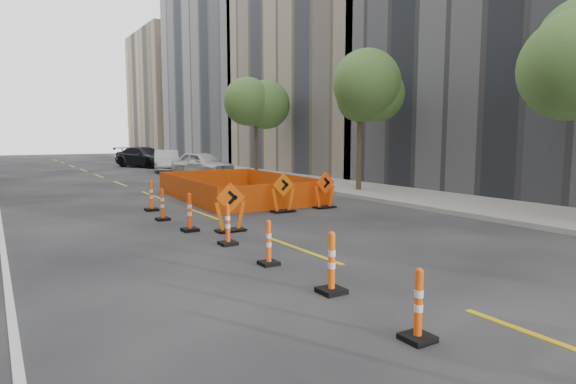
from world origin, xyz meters
TOP-DOWN VIEW (x-y plane):
  - ground_plane at (0.00, 0.00)m, footprint 140.00×140.00m
  - sidewalk_right at (9.00, 12.00)m, footprint 4.00×90.00m
  - bld_right_c at (17.00, 23.80)m, footprint 12.00×16.00m
  - bld_right_d at (17.00, 40.20)m, footprint 12.00×18.00m
  - bld_right_e at (17.00, 58.60)m, footprint 12.00×14.00m
  - tree_r_b at (8.40, 12.00)m, footprint 2.80×2.80m
  - tree_r_c at (8.40, 22.00)m, footprint 2.80×2.80m
  - channelizer_2 at (-1.43, -0.86)m, footprint 0.38×0.38m
  - channelizer_3 at (-1.24, 1.22)m, footprint 0.41×0.41m
  - channelizer_4 at (-1.26, 3.29)m, footprint 0.36×0.36m
  - channelizer_5 at (-1.21, 5.37)m, footprint 0.39×0.39m
  - channelizer_6 at (-1.39, 7.44)m, footprint 0.42×0.42m
  - channelizer_7 at (-1.50, 9.52)m, footprint 0.39×0.39m
  - channelizer_8 at (-1.25, 11.59)m, footprint 0.42×0.42m
  - chevron_sign_left at (-0.47, 6.81)m, footprint 0.97×0.68m
  - chevron_sign_center at (2.48, 8.92)m, footprint 0.91×0.56m
  - chevron_sign_right at (4.23, 8.92)m, footprint 0.89×0.54m
  - safety_fence at (2.75, 13.16)m, footprint 4.80×7.75m
  - parked_car_near at (5.60, 24.04)m, footprint 3.24×5.09m
  - parked_car_mid at (4.96, 29.39)m, footprint 2.96×5.05m
  - parked_car_far at (4.99, 35.26)m, footprint 4.50×6.22m

SIDE VIEW (x-z plane):
  - ground_plane at x=0.00m, z-range 0.00..0.00m
  - sidewalk_right at x=9.00m, z-range 0.00..0.15m
  - channelizer_4 at x=-1.26m, z-range 0.00..0.92m
  - safety_fence at x=2.75m, z-range 0.00..0.94m
  - channelizer_2 at x=-1.43m, z-range 0.00..0.95m
  - channelizer_7 at x=-1.50m, z-range 0.00..0.98m
  - channelizer_5 at x=-1.21m, z-range 0.00..0.99m
  - channelizer_3 at x=-1.24m, z-range 0.00..1.04m
  - channelizer_6 at x=-1.39m, z-range 0.00..1.05m
  - channelizer_8 at x=-1.25m, z-range 0.00..1.07m
  - chevron_sign_right at x=4.23m, z-range 0.00..1.32m
  - chevron_sign_left at x=-0.47m, z-range 0.00..1.34m
  - chevron_sign_center at x=2.48m, z-range 0.00..1.34m
  - parked_car_mid at x=4.96m, z-range 0.00..1.57m
  - parked_car_near at x=5.60m, z-range 0.00..1.61m
  - parked_car_far at x=4.99m, z-range 0.00..1.67m
  - tree_r_b at x=8.40m, z-range 1.55..7.50m
  - tree_r_c at x=8.40m, z-range 1.55..7.50m
  - bld_right_c at x=17.00m, z-range 0.00..14.00m
  - bld_right_e at x=17.00m, z-range 0.00..16.00m
  - bld_right_d at x=17.00m, z-range 0.00..20.00m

